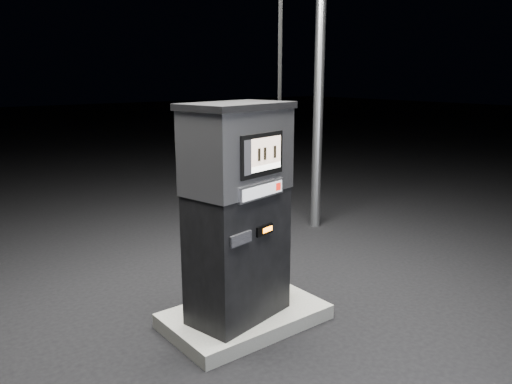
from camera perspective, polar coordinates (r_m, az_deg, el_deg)
ground at (r=5.36m, az=-1.29°, el=-14.71°), size 80.00×80.00×0.00m
pump_island at (r=5.33m, az=-1.29°, el=-14.00°), size 1.60×1.00×0.15m
fuel_dispenser at (r=4.80m, az=-2.06°, el=-2.20°), size 1.22×0.83×4.39m
bollard_left at (r=4.85m, az=-6.78°, el=-10.20°), size 0.15×0.15×0.89m
bollard_right at (r=5.47m, az=3.00°, el=-7.39°), size 0.13×0.13×0.87m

